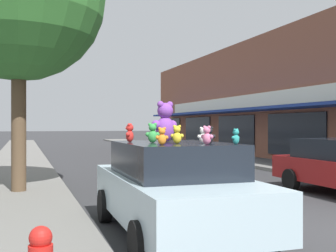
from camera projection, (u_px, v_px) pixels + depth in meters
plush_art_car at (174, 187)px, 6.98m from camera, size 2.11×4.39×1.55m
teddy_bear_giant at (165, 122)px, 7.35m from camera, size 0.54×0.37×0.71m
teddy_bear_cream at (163, 131)px, 8.00m from camera, size 0.28×0.20×0.37m
teddy_bear_black at (209, 135)px, 6.71m from camera, size 0.20×0.16×0.27m
teddy_bear_red at (130, 133)px, 7.19m from camera, size 0.19×0.24×0.32m
teddy_bear_white at (203, 135)px, 6.71m from camera, size 0.19×0.12×0.26m
teddy_bear_teal at (236, 137)px, 6.38m from camera, size 0.18×0.14×0.24m
teddy_bear_pink at (207, 135)px, 6.26m from camera, size 0.18×0.21×0.28m
teddy_bear_orange at (162, 136)px, 6.15m from camera, size 0.20×0.13×0.26m
teddy_bear_yellow at (177, 135)px, 6.61m from camera, size 0.22×0.18×0.29m
teddy_bear_green at (153, 133)px, 6.97m from camera, size 0.25×0.18×0.33m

